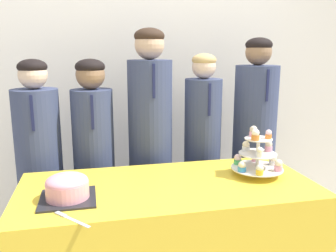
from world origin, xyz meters
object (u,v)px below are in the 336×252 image
student_0 (40,171)px  student_1 (95,166)px  round_cake (67,187)px  cake_knife (67,217)px  cupcake_stand (258,155)px  student_2 (150,149)px  student_3 (202,157)px  student_4 (254,148)px

student_0 → student_1: (0.36, -0.00, 0.01)m
round_cake → student_0: 0.75m
cake_knife → cupcake_stand: bearing=66.3°
cake_knife → cupcake_stand: cupcake_stand is taller
cake_knife → student_2: (0.53, 0.90, 0.02)m
cake_knife → student_0: size_ratio=0.13×
round_cake → student_0: (-0.22, 0.71, -0.14)m
student_2 → student_3: size_ratio=1.12×
cupcake_stand → student_4: 0.66m
student_0 → student_2: student_2 is taller
cupcake_stand → student_2: size_ratio=0.19×
student_0 → student_2: size_ratio=0.88×
student_3 → student_4: 0.41m
cake_knife → student_4: student_4 is taller
cake_knife → student_3: (0.91, 0.90, -0.06)m
student_3 → student_2: bearing=180.0°
cake_knife → student_2: bearing=109.4°
student_0 → student_3: 1.13m
student_1 → round_cake: bearing=-101.0°
cake_knife → student_3: size_ratio=0.13×
student_1 → student_2: student_2 is taller
student_3 → cupcake_stand: bearing=-76.5°
cupcake_stand → student_4: bearing=65.6°
student_4 → student_3: bearing=-180.0°
round_cake → student_2: bearing=53.1°
cupcake_stand → student_0: (-1.28, 0.59, -0.20)m
cupcake_stand → student_3: size_ratio=0.21×
student_3 → student_4: size_ratio=0.93×
student_3 → cake_knife: bearing=-135.3°
student_2 → student_3: (0.38, -0.00, -0.08)m
student_1 → student_2: 0.40m
cake_knife → student_4: (1.32, 0.90, -0.02)m
student_2 → cake_knife: bearing=-120.3°
cupcake_stand → student_0: 1.42m
cake_knife → student_2: 1.05m
cupcake_stand → student_1: (-0.92, 0.59, -0.19)m
cupcake_stand → student_1: student_1 is taller
cake_knife → student_2: student_2 is taller
student_4 → student_1: bearing=-180.0°
cake_knife → round_cake: bearing=140.6°
round_cake → student_4: (1.32, 0.71, -0.08)m
student_0 → student_2: bearing=0.0°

